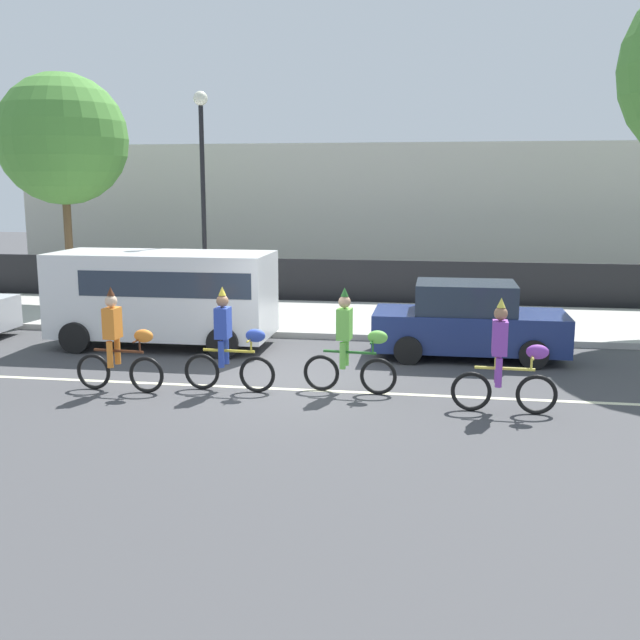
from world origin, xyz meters
name	(u,v)px	position (x,y,z in m)	size (l,w,h in m)	color
ground_plane	(279,382)	(0.00, 0.00, 0.00)	(80.00, 80.00, 0.00)	#424244
road_centre_line	(273,388)	(0.00, -0.50, 0.00)	(36.00, 0.14, 0.01)	beige
sidewalk_curb	(328,318)	(0.00, 6.50, 0.07)	(60.00, 5.00, 0.15)	#ADAAA3
fence_line	(342,282)	(0.00, 9.40, 0.70)	(40.00, 0.08, 1.40)	black
building_backdrop	(387,211)	(0.77, 18.00, 2.59)	(28.00, 8.00, 5.17)	beige
parade_cyclist_orange	(119,346)	(-2.70, -1.09, 0.84)	(1.72, 0.50, 1.92)	black
parade_cyclist_cobalt	(229,346)	(-0.73, -0.76, 0.84)	(1.72, 0.50, 1.92)	black
parade_cyclist_lime	(351,347)	(1.44, -0.53, 0.84)	(1.72, 0.50, 1.92)	black
parade_cyclist_purple	(506,363)	(4.09, -1.32, 0.84)	(1.72, 0.50, 1.92)	black
parked_van_white	(166,292)	(-3.22, 2.70, 1.28)	(5.00, 2.22, 2.18)	white
parked_car_navy	(468,322)	(3.62, 2.66, 0.78)	(4.10, 1.92, 1.64)	navy
street_lamp_post	(203,173)	(-3.07, 5.22, 3.99)	(0.36, 0.36, 5.86)	black
street_tree_near_lamp	(63,140)	(-8.19, 7.77, 5.01)	(3.87, 3.87, 6.80)	brown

